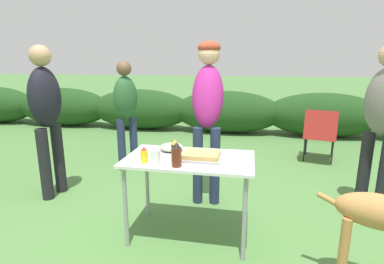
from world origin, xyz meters
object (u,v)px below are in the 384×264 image
object	(u,v)px
standing_person_with_beanie	(383,114)
food_tray	(202,156)
folding_table	(189,166)
standing_person_in_gray_fleece	(208,100)
camp_chair_green_behind_table	(320,133)
standing_person_in_navy_coat	(46,109)
plate_stack	(148,152)
beer_bottle	(175,151)
mustard_bottle	(144,155)
bbq_sauce_bottle	(177,155)
mixing_bowl	(171,147)
standing_person_in_olive_jacket	(126,106)
paper_cup_stack	(155,157)

from	to	relation	value
standing_person_with_beanie	food_tray	bearing A→B (deg)	-102.01
folding_table	standing_person_in_gray_fleece	size ratio (longest dim) A/B	0.62
standing_person_in_gray_fleece	camp_chair_green_behind_table	xyz separation A→B (m)	(1.54, 1.61, -0.67)
standing_person_in_gray_fleece	standing_person_in_navy_coat	bearing A→B (deg)	-175.87
plate_stack	beer_bottle	bearing A→B (deg)	-26.04
beer_bottle	standing_person_in_navy_coat	xyz separation A→B (m)	(-1.65, 0.65, 0.20)
beer_bottle	mustard_bottle	distance (m)	0.25
food_tray	plate_stack	size ratio (longest dim) A/B	1.62
beer_bottle	standing_person_in_gray_fleece	xyz separation A→B (m)	(0.13, 0.93, 0.30)
beer_bottle	mustard_bottle	xyz separation A→B (m)	(-0.24, -0.06, -0.03)
standing_person_in_gray_fleece	plate_stack	bearing A→B (deg)	-122.14
folding_table	bbq_sauce_bottle	distance (m)	0.29
beer_bottle	standing_person_with_beanie	world-z (taller)	standing_person_with_beanie
mustard_bottle	camp_chair_green_behind_table	xyz separation A→B (m)	(1.92, 2.61, -0.34)
plate_stack	mixing_bowl	bearing A→B (deg)	45.27
mustard_bottle	standing_person_with_beanie	size ratio (longest dim) A/B	0.08
food_tray	mixing_bowl	bearing A→B (deg)	150.22
food_tray	standing_person_in_navy_coat	bearing A→B (deg)	164.01
mixing_bowl	camp_chair_green_behind_table	distance (m)	2.88
plate_stack	standing_person_with_beanie	distance (m)	2.35
folding_table	beer_bottle	distance (m)	0.23
plate_stack	standing_person_in_gray_fleece	xyz separation A→B (m)	(0.41, 0.80, 0.37)
mixing_bowl	standing_person_in_navy_coat	xyz separation A→B (m)	(-1.53, 0.35, 0.26)
folding_table	standing_person_in_olive_jacket	distance (m)	2.00
bbq_sauce_bottle	folding_table	bearing A→B (deg)	76.78
folding_table	standing_person_in_olive_jacket	xyz separation A→B (m)	(-1.24, 1.55, 0.27)
plate_stack	standing_person_in_navy_coat	size ratio (longest dim) A/B	0.12
paper_cup_stack	beer_bottle	distance (m)	0.17
food_tray	camp_chair_green_behind_table	distance (m)	2.85
plate_stack	paper_cup_stack	size ratio (longest dim) A/B	1.74
mixing_bowl	standing_person_with_beanie	xyz separation A→B (m)	(2.01, 0.68, 0.26)
paper_cup_stack	folding_table	bearing A→B (deg)	43.87
paper_cup_stack	bbq_sauce_bottle	bearing A→B (deg)	-3.34
folding_table	paper_cup_stack	distance (m)	0.35
mixing_bowl	beer_bottle	distance (m)	0.33
folding_table	mustard_bottle	distance (m)	0.41
mustard_bottle	standing_person_in_olive_jacket	xyz separation A→B (m)	(-0.90, 1.75, 0.13)
mixing_bowl	standing_person_with_beanie	world-z (taller)	standing_person_with_beanie
food_tray	standing_person_in_gray_fleece	xyz separation A→B (m)	(-0.07, 0.81, 0.37)
bbq_sauce_bottle	standing_person_in_navy_coat	distance (m)	1.86
paper_cup_stack	standing_person_in_olive_jacket	xyz separation A→B (m)	(-1.01, 1.77, 0.13)
folding_table	beer_bottle	size ratio (longest dim) A/B	5.64
standing_person_with_beanie	standing_person_in_navy_coat	size ratio (longest dim) A/B	1.00
folding_table	standing_person_with_beanie	world-z (taller)	standing_person_with_beanie
food_tray	standing_person_in_olive_jacket	bearing A→B (deg)	130.84
bbq_sauce_bottle	mustard_bottle	bearing A→B (deg)	172.61
food_tray	mustard_bottle	world-z (taller)	mustard_bottle
bbq_sauce_bottle	standing_person_in_olive_jacket	bearing A→B (deg)	123.55
beer_bottle	standing_person_in_gray_fleece	world-z (taller)	standing_person_in_gray_fleece
plate_stack	beer_bottle	world-z (taller)	beer_bottle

